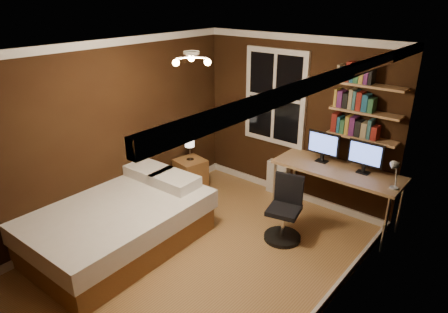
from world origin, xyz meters
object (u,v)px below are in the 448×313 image
Objects in this scene: desk_lamp at (394,174)px; office_chair at (284,217)px; nightstand at (191,175)px; bed at (118,222)px; monitor_left at (323,147)px; radiator at (278,178)px; desk at (337,173)px; monitor_right at (365,158)px; bedside_lamp at (190,147)px.

office_chair is at bearing -151.50° from desk_lamp.
office_chair is at bearing 5.13° from nightstand.
office_chair reaches higher than bed.
bed is 3.46m from desk_lamp.
radiator is at bearing 168.90° from monitor_left.
desk is 3.76× the size of monitor_right.
desk_lamp is (3.01, 0.38, 0.29)m from bedside_lamp.
bed reaches higher than nightstand.
radiator is 1.59m from monitor_right.
bed is 2.94m from monitor_left.
desk_lamp reaches higher than bedside_lamp.
desk_lamp is at bearing 18.84° from nightstand.
nightstand is 2.35m from desk.
monitor_right reaches higher than desk.
bedside_lamp is at bearing 0.00° from nightstand.
desk is 1.97× the size of office_chair.
monitor_left is at bearing 165.08° from desk_lamp.
monitor_right is at bearing -6.37° from radiator.
bed is 1.78m from bedside_lamp.
monitor_right reaches higher than bedside_lamp.
bed is at bearing -78.84° from bedside_lamp.
desk is at bearing 48.39° from bed.
desk is (1.07, -0.24, 0.49)m from radiator.
bed is 2.56× the size of office_chair.
bed is at bearing -124.38° from monitor_left.
radiator is at bearing 46.93° from nightstand.
bedside_lamp is at bearing -161.12° from monitor_left.
monitor_left reaches higher than nightstand.
monitor_left is at bearing 73.69° from office_chair.
radiator is 1.18× the size of monitor_left.
monitor_right is at bearing 45.07° from bed.
office_chair is (-0.32, -0.79, -0.44)m from desk.
monitor_right is at bearing 26.27° from nightstand.
bed is 4.88× the size of monitor_right.
desk is (1.89, 2.27, 0.44)m from bed.
monitor_right is 1.30m from office_chair.
monitor_left reaches higher than desk.
monitor_left is (-0.28, 0.09, 0.28)m from desk.
nightstand is at bearing -172.76° from desk_lamp.
bed is at bearing -67.24° from nightstand.
nightstand is 3.13m from desk_lamp.
monitor_right is (2.21, 2.35, 0.72)m from bed.
radiator is 1.23× the size of desk_lamp.
desk_lamp is at bearing 14.70° from office_chair.
desk_lamp is (0.47, -0.28, 0.00)m from monitor_right.
bedside_lamp reaches higher than nightstand.
desk_lamp is (2.67, 2.07, 0.72)m from bed.
monitor_right is (2.54, 0.66, 0.29)m from bedside_lamp.
radiator is 1.28m from office_chair.
desk_lamp is at bearing -14.11° from desk.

